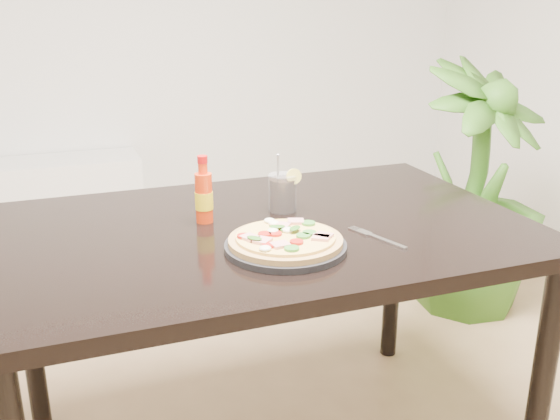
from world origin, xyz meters
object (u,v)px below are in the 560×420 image
object	(u,v)px
plate	(285,247)
hot_sauce_bottle	(204,196)
pizza	(285,239)
houseplant	(475,189)
cola_cup	(283,193)
fork	(375,237)
dining_table	(265,254)
media_console	(9,209)

from	to	relation	value
plate	hot_sauce_bottle	distance (m)	0.30
pizza	houseplant	size ratio (longest dim) A/B	0.25
cola_cup	fork	size ratio (longest dim) A/B	0.94
houseplant	cola_cup	bearing A→B (deg)	-153.02
cola_cup	dining_table	bearing A→B (deg)	-131.87
pizza	dining_table	bearing A→B (deg)	87.10
plate	hot_sauce_bottle	world-z (taller)	hot_sauce_bottle
dining_table	fork	size ratio (longest dim) A/B	7.62
dining_table	media_console	world-z (taller)	dining_table
dining_table	media_console	xyz separation A→B (m)	(-0.77, 2.01, -0.42)
pizza	fork	xyz separation A→B (m)	(0.24, -0.00, -0.02)
houseplant	dining_table	bearing A→B (deg)	-151.01
fork	plate	bearing A→B (deg)	160.52
fork	media_console	xyz separation A→B (m)	(-1.01, 2.20, -0.50)
fork	dining_table	bearing A→B (deg)	122.63
plate	houseplant	size ratio (longest dim) A/B	0.27
pizza	media_console	size ratio (longest dim) A/B	0.20
houseplant	hot_sauce_bottle	bearing A→B (deg)	-156.52
plate	fork	world-z (taller)	plate
pizza	hot_sauce_bottle	xyz separation A→B (m)	(-0.13, 0.26, 0.04)
pizza	cola_cup	distance (m)	0.30
plate	fork	xyz separation A→B (m)	(0.24, -0.00, -0.01)
dining_table	hot_sauce_bottle	world-z (taller)	hot_sauce_bottle
houseplant	media_console	bearing A→B (deg)	145.28
hot_sauce_bottle	cola_cup	world-z (taller)	hot_sauce_bottle
houseplant	media_console	size ratio (longest dim) A/B	0.78
dining_table	fork	world-z (taller)	fork
pizza	cola_cup	size ratio (longest dim) A/B	1.58
dining_table	houseplant	bearing A→B (deg)	28.99
plate	fork	size ratio (longest dim) A/B	1.60
plate	cola_cup	distance (m)	0.30
cola_cup	fork	bearing A→B (deg)	-63.20
dining_table	fork	bearing A→B (deg)	-38.91
hot_sauce_bottle	media_console	xyz separation A→B (m)	(-0.63, 1.93, -0.57)
dining_table	media_console	distance (m)	2.20
pizza	cola_cup	bearing A→B (deg)	70.91
hot_sauce_bottle	media_console	bearing A→B (deg)	108.10
cola_cup	houseplant	bearing A→B (deg)	26.98
dining_table	plate	bearing A→B (deg)	-92.79
dining_table	cola_cup	distance (m)	0.19
hot_sauce_bottle	cola_cup	xyz separation A→B (m)	(0.23, 0.02, -0.02)
houseplant	plate	bearing A→B (deg)	-144.88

